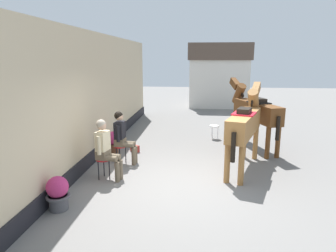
{
  "coord_description": "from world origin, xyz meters",
  "views": [
    {
      "loc": [
        0.38,
        -6.22,
        2.72
      ],
      "look_at": [
        -0.4,
        1.2,
        1.05
      ],
      "focal_mm": 32.58,
      "sensor_mm": 36.0,
      "label": 1
    }
  ],
  "objects_px": {
    "seated_visitor_near": "(105,146)",
    "flower_planter_near": "(58,193)",
    "flower_planter_far": "(112,142)",
    "saddled_horse_near": "(245,123)",
    "saddled_horse_far": "(254,110)",
    "satchel_bag": "(135,148)",
    "seated_visitor_far": "(122,135)",
    "spare_stool_white": "(214,127)"
  },
  "relations": [
    {
      "from": "spare_stool_white",
      "to": "saddled_horse_near",
      "type": "bearing_deg",
      "value": -77.74
    },
    {
      "from": "seated_visitor_near",
      "to": "satchel_bag",
      "type": "bearing_deg",
      "value": 84.28
    },
    {
      "from": "saddled_horse_near",
      "to": "spare_stool_white",
      "type": "relative_size",
      "value": 6.27
    },
    {
      "from": "satchel_bag",
      "to": "saddled_horse_far",
      "type": "bearing_deg",
      "value": -133.34
    },
    {
      "from": "saddled_horse_far",
      "to": "flower_planter_near",
      "type": "relative_size",
      "value": 4.48
    },
    {
      "from": "seated_visitor_far",
      "to": "saddled_horse_far",
      "type": "height_order",
      "value": "saddled_horse_far"
    },
    {
      "from": "seated_visitor_near",
      "to": "saddled_horse_near",
      "type": "distance_m",
      "value": 3.41
    },
    {
      "from": "flower_planter_near",
      "to": "satchel_bag",
      "type": "distance_m",
      "value": 3.67
    },
    {
      "from": "saddled_horse_far",
      "to": "flower_planter_near",
      "type": "height_order",
      "value": "saddled_horse_far"
    },
    {
      "from": "satchel_bag",
      "to": "saddled_horse_near",
      "type": "bearing_deg",
      "value": -166.0
    },
    {
      "from": "seated_visitor_near",
      "to": "spare_stool_white",
      "type": "xyz_separation_m",
      "value": [
        2.6,
        3.88,
        -0.38
      ]
    },
    {
      "from": "seated_visitor_near",
      "to": "flower_planter_near",
      "type": "bearing_deg",
      "value": -106.21
    },
    {
      "from": "seated_visitor_near",
      "to": "satchel_bag",
      "type": "height_order",
      "value": "seated_visitor_near"
    },
    {
      "from": "saddled_horse_near",
      "to": "satchel_bag",
      "type": "height_order",
      "value": "saddled_horse_near"
    },
    {
      "from": "saddled_horse_far",
      "to": "spare_stool_white",
      "type": "height_order",
      "value": "saddled_horse_far"
    },
    {
      "from": "seated_visitor_far",
      "to": "flower_planter_far",
      "type": "relative_size",
      "value": 2.17
    },
    {
      "from": "seated_visitor_far",
      "to": "satchel_bag",
      "type": "distance_m",
      "value": 1.23
    },
    {
      "from": "flower_planter_far",
      "to": "satchel_bag",
      "type": "relative_size",
      "value": 2.29
    },
    {
      "from": "saddled_horse_far",
      "to": "satchel_bag",
      "type": "xyz_separation_m",
      "value": [
        -3.54,
        -0.85,
        -1.06
      ]
    },
    {
      "from": "seated_visitor_near",
      "to": "saddled_horse_near",
      "type": "xyz_separation_m",
      "value": [
        3.22,
        1.06,
        0.38
      ]
    },
    {
      "from": "flower_planter_near",
      "to": "satchel_bag",
      "type": "bearing_deg",
      "value": 79.81
    },
    {
      "from": "seated_visitor_near",
      "to": "spare_stool_white",
      "type": "height_order",
      "value": "seated_visitor_near"
    },
    {
      "from": "saddled_horse_far",
      "to": "flower_planter_near",
      "type": "xyz_separation_m",
      "value": [
        -4.19,
        -4.46,
        -0.82
      ]
    },
    {
      "from": "seated_visitor_far",
      "to": "seated_visitor_near",
      "type": "bearing_deg",
      "value": -96.0
    },
    {
      "from": "seated_visitor_near",
      "to": "satchel_bag",
      "type": "xyz_separation_m",
      "value": [
        0.21,
        2.1,
        -0.68
      ]
    },
    {
      "from": "satchel_bag",
      "to": "spare_stool_white",
      "type": "bearing_deg",
      "value": -110.36
    },
    {
      "from": "saddled_horse_far",
      "to": "flower_planter_far",
      "type": "distance_m",
      "value": 4.37
    },
    {
      "from": "seated_visitor_near",
      "to": "seated_visitor_far",
      "type": "bearing_deg",
      "value": 84.0
    },
    {
      "from": "saddled_horse_far",
      "to": "spare_stool_white",
      "type": "distance_m",
      "value": 1.65
    },
    {
      "from": "seated_visitor_far",
      "to": "flower_planter_far",
      "type": "xyz_separation_m",
      "value": [
        -0.53,
        0.85,
        -0.44
      ]
    },
    {
      "from": "flower_planter_far",
      "to": "seated_visitor_far",
      "type": "bearing_deg",
      "value": -58.02
    },
    {
      "from": "flower_planter_far",
      "to": "spare_stool_white",
      "type": "height_order",
      "value": "flower_planter_far"
    },
    {
      "from": "seated_visitor_near",
      "to": "flower_planter_near",
      "type": "relative_size",
      "value": 2.17
    },
    {
      "from": "seated_visitor_near",
      "to": "flower_planter_near",
      "type": "distance_m",
      "value": 1.63
    },
    {
      "from": "saddled_horse_near",
      "to": "spare_stool_white",
      "type": "height_order",
      "value": "saddled_horse_near"
    },
    {
      "from": "seated_visitor_near",
      "to": "flower_planter_far",
      "type": "xyz_separation_m",
      "value": [
        -0.42,
        1.93,
        -0.44
      ]
    },
    {
      "from": "saddled_horse_far",
      "to": "flower_planter_near",
      "type": "distance_m",
      "value": 6.18
    },
    {
      "from": "flower_planter_far",
      "to": "spare_stool_white",
      "type": "distance_m",
      "value": 3.6
    },
    {
      "from": "saddled_horse_far",
      "to": "flower_planter_far",
      "type": "xyz_separation_m",
      "value": [
        -4.17,
        -1.02,
        -0.82
      ]
    },
    {
      "from": "seated_visitor_near",
      "to": "satchel_bag",
      "type": "relative_size",
      "value": 4.96
    },
    {
      "from": "seated_visitor_near",
      "to": "seated_visitor_far",
      "type": "distance_m",
      "value": 1.08
    },
    {
      "from": "seated_visitor_far",
      "to": "satchel_bag",
      "type": "bearing_deg",
      "value": 84.58
    }
  ]
}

